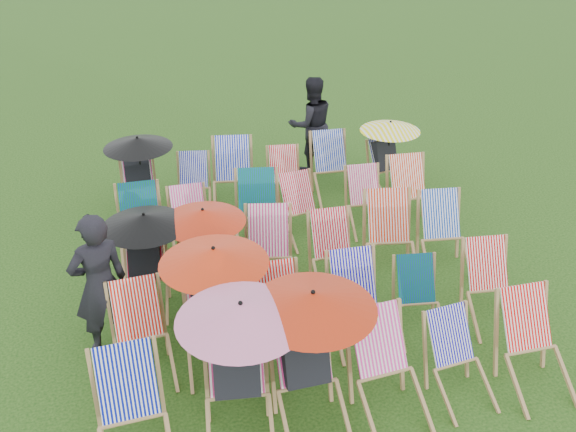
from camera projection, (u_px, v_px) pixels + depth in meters
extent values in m
plane|color=black|center=(300.00, 286.00, 8.30)|extent=(100.00, 100.00, 0.00)
cube|color=#06118D|center=(127.00, 382.00, 5.82)|extent=(0.56, 0.43, 0.63)
cube|color=#CE296A|center=(236.00, 359.00, 6.09)|extent=(0.56, 0.43, 0.62)
cube|color=black|center=(236.00, 363.00, 6.04)|extent=(0.48, 0.49, 0.65)
sphere|color=tan|center=(234.00, 327.00, 5.97)|extent=(0.23, 0.23, 0.23)
cylinder|color=black|center=(242.00, 342.00, 5.87)|extent=(0.03, 0.03, 0.76)
cone|color=#CC6892|center=(241.00, 312.00, 5.70)|extent=(1.20, 1.20, 0.19)
cube|color=#EF2F8C|center=(302.00, 349.00, 6.21)|extent=(0.54, 0.41, 0.62)
cube|color=black|center=(304.00, 352.00, 6.17)|extent=(0.46, 0.47, 0.65)
sphere|color=tan|center=(301.00, 317.00, 6.09)|extent=(0.23, 0.23, 0.23)
cylinder|color=black|center=(312.00, 331.00, 6.01)|extent=(0.03, 0.03, 0.76)
cone|color=#AD2309|center=(313.00, 301.00, 5.84)|extent=(1.20, 1.20, 0.19)
cube|color=#F2309E|center=(379.00, 340.00, 6.35)|extent=(0.56, 0.44, 0.62)
cube|color=#0F079C|center=(450.00, 335.00, 6.55)|extent=(0.48, 0.38, 0.53)
cube|color=red|center=(526.00, 318.00, 6.67)|extent=(0.52, 0.38, 0.60)
cube|color=red|center=(136.00, 309.00, 6.84)|extent=(0.52, 0.40, 0.58)
cube|color=#E02C5D|center=(210.00, 299.00, 6.96)|extent=(0.51, 0.39, 0.60)
cube|color=black|center=(211.00, 302.00, 6.92)|extent=(0.43, 0.45, 0.63)
sphere|color=tan|center=(208.00, 271.00, 6.85)|extent=(0.22, 0.22, 0.22)
cylinder|color=black|center=(215.00, 282.00, 6.76)|extent=(0.03, 0.03, 0.73)
cone|color=red|center=(214.00, 256.00, 6.59)|extent=(1.15, 1.15, 0.18)
cube|color=red|center=(275.00, 290.00, 7.12)|extent=(0.49, 0.36, 0.59)
cube|color=#1108AC|center=(353.00, 277.00, 7.32)|extent=(0.50, 0.37, 0.59)
cube|color=#085E2E|center=(416.00, 279.00, 7.45)|extent=(0.46, 0.36, 0.51)
cube|color=#C10806|center=(487.00, 263.00, 7.62)|extent=(0.51, 0.39, 0.57)
cube|color=red|center=(145.00, 256.00, 7.84)|extent=(0.49, 0.38, 0.53)
cube|color=black|center=(145.00, 258.00, 7.80)|extent=(0.42, 0.43, 0.56)
sphere|color=tan|center=(143.00, 233.00, 7.73)|extent=(0.20, 0.20, 0.20)
cylinder|color=black|center=(147.00, 242.00, 7.65)|extent=(0.03, 0.03, 0.65)
cone|color=black|center=(144.00, 220.00, 7.50)|extent=(1.03, 1.03, 0.16)
cube|color=#0829AB|center=(200.00, 251.00, 7.94)|extent=(0.45, 0.33, 0.53)
cube|color=black|center=(201.00, 253.00, 7.90)|extent=(0.38, 0.39, 0.56)
sphere|color=tan|center=(198.00, 229.00, 7.83)|extent=(0.20, 0.20, 0.20)
cylinder|color=black|center=(204.00, 237.00, 7.76)|extent=(0.03, 0.03, 0.65)
cone|color=#B2220A|center=(203.00, 215.00, 7.61)|extent=(1.02, 1.02, 0.16)
cube|color=#D1296B|center=(268.00, 231.00, 8.20)|extent=(0.57, 0.47, 0.61)
cube|color=red|center=(330.00, 233.00, 8.26)|extent=(0.48, 0.35, 0.56)
cube|color=red|center=(388.00, 216.00, 8.47)|extent=(0.59, 0.47, 0.64)
cube|color=#072EA1|center=(441.00, 214.00, 8.61)|extent=(0.54, 0.42, 0.60)
cube|color=#09662B|center=(139.00, 207.00, 8.76)|extent=(0.51, 0.38, 0.61)
cube|color=#F7318D|center=(188.00, 206.00, 8.92)|extent=(0.47, 0.35, 0.54)
cube|color=#095F2E|center=(257.00, 193.00, 9.09)|extent=(0.58, 0.46, 0.62)
cube|color=red|center=(297.00, 193.00, 9.27)|extent=(0.51, 0.41, 0.55)
cube|color=#EB2F70|center=(363.00, 184.00, 9.53)|extent=(0.46, 0.35, 0.53)
cube|color=red|center=(407.00, 176.00, 9.60)|extent=(0.52, 0.39, 0.60)
cube|color=#E22D7D|center=(138.00, 174.00, 9.86)|extent=(0.45, 0.34, 0.53)
cube|color=black|center=(138.00, 175.00, 9.82)|extent=(0.38, 0.39, 0.56)
sphere|color=tan|center=(135.00, 155.00, 9.75)|extent=(0.20, 0.20, 0.20)
cylinder|color=black|center=(140.00, 161.00, 9.68)|extent=(0.03, 0.03, 0.65)
cone|color=black|center=(138.00, 142.00, 9.53)|extent=(1.03, 1.03, 0.16)
cube|color=#0711A4|center=(193.00, 169.00, 10.03)|extent=(0.48, 0.38, 0.52)
cube|color=#081BAE|center=(232.00, 158.00, 10.07)|extent=(0.59, 0.47, 0.64)
cube|color=#C5060B|center=(283.00, 163.00, 10.20)|extent=(0.47, 0.36, 0.52)
cube|color=#07209A|center=(329.00, 151.00, 10.42)|extent=(0.52, 0.39, 0.60)
cube|color=#060F8D|center=(383.00, 154.00, 10.56)|extent=(0.48, 0.39, 0.50)
cube|color=black|center=(384.00, 155.00, 10.53)|extent=(0.42, 0.43, 0.53)
sphere|color=tan|center=(382.00, 138.00, 10.46)|extent=(0.19, 0.19, 0.19)
cylinder|color=black|center=(389.00, 143.00, 10.41)|extent=(0.03, 0.03, 0.62)
cone|color=yellow|center=(390.00, 126.00, 10.27)|extent=(0.97, 0.97, 0.15)
imported|color=black|center=(100.00, 284.00, 6.87)|extent=(0.72, 0.59, 1.71)
imported|color=black|center=(311.00, 124.00, 10.99)|extent=(0.87, 0.71, 1.67)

